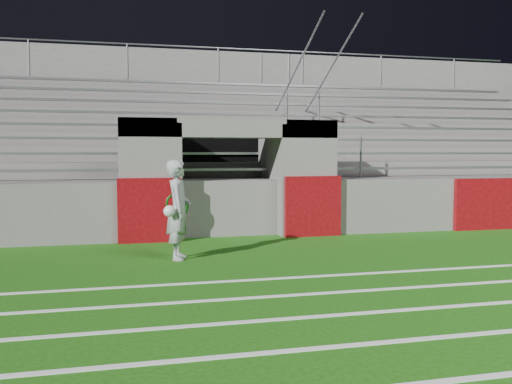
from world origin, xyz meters
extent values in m
plane|color=#19520D|center=(0.00, 0.00, 0.00)|extent=(90.00, 90.00, 0.00)
cube|color=white|center=(0.00, -5.00, 0.01)|extent=(28.00, 0.09, 0.01)
cube|color=white|center=(0.00, -4.00, 0.01)|extent=(28.00, 0.09, 0.01)
cube|color=white|center=(0.00, -3.00, 0.01)|extent=(28.00, 0.09, 0.01)
cube|color=white|center=(0.00, -2.00, 0.01)|extent=(28.00, 0.09, 0.01)
cube|color=white|center=(0.00, -1.00, 0.01)|extent=(28.00, 0.09, 0.01)
cube|color=#63605E|center=(-1.80, 3.50, 1.30)|extent=(1.20, 1.00, 2.60)
cube|color=#63605E|center=(1.80, 3.50, 1.30)|extent=(1.20, 1.00, 2.60)
cube|color=black|center=(0.00, 5.20, 1.25)|extent=(2.60, 0.20, 2.50)
cube|color=#63605E|center=(-1.15, 4.10, 1.25)|extent=(0.10, 2.20, 2.50)
cube|color=#63605E|center=(1.15, 4.10, 1.25)|extent=(0.10, 2.20, 2.50)
cube|color=#63605E|center=(0.00, 3.50, 2.40)|extent=(4.80, 1.00, 0.40)
cube|color=#63605E|center=(0.00, 7.35, 1.15)|extent=(26.00, 8.00, 0.20)
cube|color=#63605E|center=(0.00, 7.35, 0.53)|extent=(26.00, 8.00, 1.05)
cube|color=#60080C|center=(-1.80, 2.94, 0.68)|extent=(1.30, 0.15, 1.35)
cube|color=#60080C|center=(1.80, 2.94, 0.68)|extent=(1.30, 0.15, 1.35)
cube|color=#60080C|center=(6.50, 2.94, 0.62)|extent=(2.20, 0.15, 1.25)
cube|color=#95989D|center=(0.00, 4.43, 1.47)|extent=(23.00, 0.28, 0.06)
cube|color=#63605E|center=(0.00, 5.28, 1.44)|extent=(24.00, 0.75, 0.38)
cube|color=#95989D|center=(0.00, 5.18, 1.85)|extent=(23.00, 0.28, 0.06)
cube|color=#63605E|center=(0.00, 6.03, 1.63)|extent=(24.00, 0.75, 0.76)
cube|color=#95989D|center=(0.00, 5.93, 2.23)|extent=(23.00, 0.28, 0.06)
cube|color=#63605E|center=(0.00, 6.78, 1.82)|extent=(24.00, 0.75, 1.14)
cube|color=#95989D|center=(0.00, 6.68, 2.61)|extent=(23.00, 0.28, 0.06)
cube|color=#63605E|center=(0.00, 7.53, 2.01)|extent=(24.00, 0.75, 1.52)
cube|color=#95989D|center=(0.00, 7.43, 2.99)|extent=(23.00, 0.28, 0.06)
cube|color=#63605E|center=(0.00, 8.28, 2.20)|extent=(24.00, 0.75, 1.90)
cube|color=#95989D|center=(0.00, 8.18, 3.37)|extent=(23.00, 0.28, 0.06)
cube|color=#63605E|center=(0.00, 9.03, 2.39)|extent=(24.00, 0.75, 2.28)
cube|color=#95989D|center=(0.00, 8.93, 3.75)|extent=(23.00, 0.28, 0.06)
cube|color=#63605E|center=(0.00, 9.78, 2.58)|extent=(24.00, 0.75, 2.66)
cube|color=#95989D|center=(0.00, 9.68, 4.13)|extent=(23.00, 0.28, 0.06)
cube|color=#63605E|center=(0.00, 10.45, 2.65)|extent=(26.00, 0.60, 5.29)
cylinder|color=#A5A8AD|center=(2.50, 4.15, 1.75)|extent=(0.05, 0.05, 1.00)
cylinder|color=#A5A8AD|center=(2.50, 7.15, 3.27)|extent=(0.05, 0.05, 1.00)
cylinder|color=#A5A8AD|center=(2.50, 10.15, 4.79)|extent=(0.05, 0.05, 1.00)
cylinder|color=#A5A8AD|center=(2.50, 7.15, 3.77)|extent=(0.05, 6.02, 3.08)
cylinder|color=#A5A8AD|center=(3.50, 4.15, 1.75)|extent=(0.05, 0.05, 1.00)
cylinder|color=#A5A8AD|center=(3.50, 7.15, 3.27)|extent=(0.05, 0.05, 1.00)
cylinder|color=#A5A8AD|center=(3.50, 10.15, 4.79)|extent=(0.05, 0.05, 1.00)
cylinder|color=#A5A8AD|center=(3.50, 7.15, 3.77)|extent=(0.05, 6.02, 3.08)
cylinder|color=#A5A8AD|center=(-5.00, 10.15, 4.84)|extent=(0.05, 0.05, 1.10)
cylinder|color=#A5A8AD|center=(-2.00, 10.15, 4.84)|extent=(0.05, 0.05, 1.10)
cylinder|color=#A5A8AD|center=(1.00, 10.15, 4.84)|extent=(0.05, 0.05, 1.10)
cylinder|color=#A5A8AD|center=(4.00, 10.15, 4.84)|extent=(0.05, 0.05, 1.10)
cylinder|color=#A5A8AD|center=(7.00, 10.15, 4.84)|extent=(0.05, 0.05, 1.10)
cylinder|color=#A5A8AD|center=(10.00, 10.15, 4.84)|extent=(0.05, 0.05, 1.10)
cylinder|color=#A5A8AD|center=(0.00, 10.15, 5.39)|extent=(24.00, 0.05, 0.05)
imported|color=#9DA1A6|center=(-1.42, 0.93, 0.88)|extent=(0.54, 0.71, 1.75)
sphere|color=white|center=(-1.61, 0.66, 0.88)|extent=(0.20, 0.20, 0.20)
torus|color=#0D410D|center=(-1.28, 2.95, 0.74)|extent=(0.59, 0.11, 0.59)
torus|color=#0D410D|center=(-1.28, 2.90, 0.83)|extent=(0.42, 0.08, 0.42)
camera|label=1|loc=(-2.55, -9.03, 1.88)|focal=40.00mm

